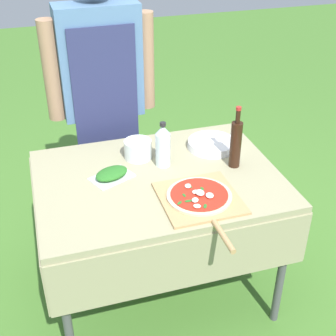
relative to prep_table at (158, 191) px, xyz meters
name	(u,v)px	position (x,y,z in m)	size (l,w,h in m)	color
ground_plane	(160,289)	(0.00, 0.00, -0.68)	(12.00, 12.00, 0.00)	#477A2D
prep_table	(158,191)	(0.00, 0.00, 0.00)	(1.19, 0.88, 0.77)	gray
person_cook	(102,89)	(-0.14, 0.66, 0.30)	(0.62, 0.21, 1.67)	#333D56
pizza_on_peel	(200,198)	(0.13, -0.25, 0.10)	(0.35, 0.55, 0.06)	tan
oil_bottle	(236,143)	(0.39, -0.01, 0.21)	(0.06, 0.06, 0.32)	black
water_bottle	(163,146)	(0.05, 0.10, 0.20)	(0.07, 0.07, 0.24)	silver
herb_container	(112,174)	(-0.22, 0.05, 0.11)	(0.23, 0.20, 0.05)	silver
mixing_tub	(138,149)	(-0.05, 0.21, 0.13)	(0.14, 0.14, 0.10)	silver
plate_stack	(212,144)	(0.36, 0.20, 0.10)	(0.26, 0.26, 0.04)	white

